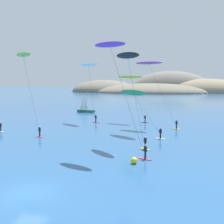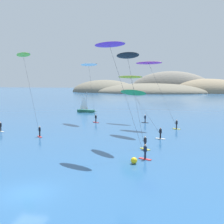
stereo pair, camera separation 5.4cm
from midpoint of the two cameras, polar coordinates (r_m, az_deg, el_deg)
name	(u,v)px [view 2 (the right image)]	position (r m, az deg, el deg)	size (l,w,h in m)	color
ground_plane	(28,193)	(23.88, -16.62, -15.48)	(600.00, 600.00, 0.00)	#285689
headland_island	(160,92)	(211.46, 9.68, 3.99)	(131.25, 56.67, 31.32)	#84755B
sailboat_near	(87,110)	(77.89, -5.11, 0.42)	(5.97, 2.26, 5.70)	#23664C
kitesurfer_yellow	(131,81)	(59.61, 3.98, 6.39)	(7.03, 2.92, 9.86)	#2D2D33
kitesurfer_black	(129,64)	(38.23, 3.50, 9.80)	(5.65, 5.43, 12.60)	yellow
kitesurfer_purple	(113,56)	(33.34, 0.30, 11.27)	(7.54, 3.99, 13.32)	red
kitesurfer_lime	(25,62)	(49.13, -17.31, 9.73)	(7.26, 6.08, 13.41)	red
kitesurfer_white	(89,68)	(60.03, -4.63, 8.81)	(5.46, 4.61, 12.41)	red
kitesurfer_magenta	(151,68)	(53.47, 7.93, 8.89)	(8.86, 4.01, 12.34)	yellow
kitesurfer_green	(135,95)	(45.77, 4.65, 3.40)	(8.14, 5.95, 7.37)	silver
marker_buoy	(134,161)	(30.25, 4.54, -9.80)	(0.70, 0.70, 0.70)	yellow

